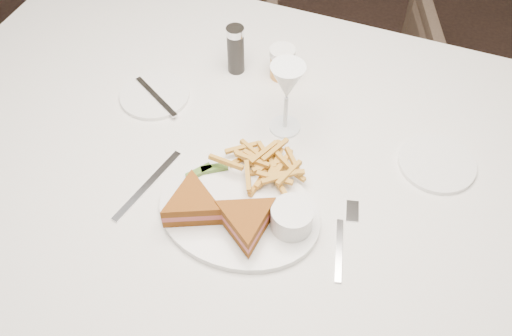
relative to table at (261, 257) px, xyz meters
The scene contains 3 objects.
table is the anchor object (origin of this frame).
chair_far 0.85m from the table, 84.44° to the left, with size 0.57×0.54×0.59m, color #47372B.
table_setting 0.41m from the table, 104.58° to the right, with size 0.80×0.63×0.18m.
Camera 1 is at (0.50, -0.38, 1.67)m, focal length 40.00 mm.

